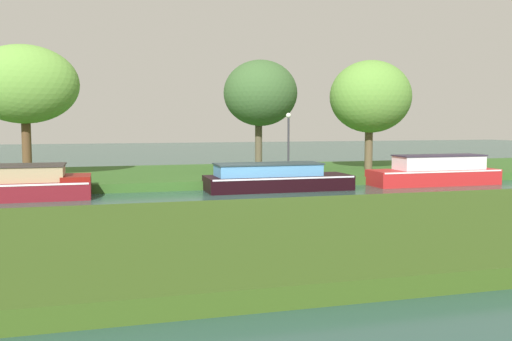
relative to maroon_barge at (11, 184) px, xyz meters
name	(u,v)px	position (x,y,z in m)	size (l,w,h in m)	color
ground_plane	(248,195)	(9.29, -1.20, -0.60)	(120.00, 120.00, 0.00)	#294B43
riverbank_far	(214,175)	(9.29, 5.80, -0.40)	(72.00, 10.00, 0.40)	#325B21
riverbank_near	(335,230)	(9.29, -10.20, -0.40)	(72.00, 10.00, 0.40)	#334F18
maroon_barge	(11,184)	(0.00, 0.00, 0.00)	(5.95, 2.39, 1.36)	maroon
black_narrowboat	(275,178)	(10.88, 0.00, -0.07)	(6.50, 2.13, 1.22)	black
red_cruiser	(435,172)	(18.99, 0.00, 0.01)	(6.38, 1.87, 1.45)	red
willow_tree_left	(24,85)	(0.11, 4.17, 4.13)	(4.92, 3.21, 6.16)	brown
willow_tree_centre	(260,93)	(11.73, 5.32, 3.95)	(3.95, 3.86, 5.93)	brown
willow_tree_right	(371,97)	(17.78, 4.46, 3.80)	(4.55, 4.03, 6.00)	brown
lamp_post	(288,137)	(12.11, 1.80, 1.71)	(0.24, 0.24, 3.06)	#333338
mooring_post_near	(61,174)	(1.81, 1.23, 0.23)	(0.19, 0.19, 0.86)	#453D2F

